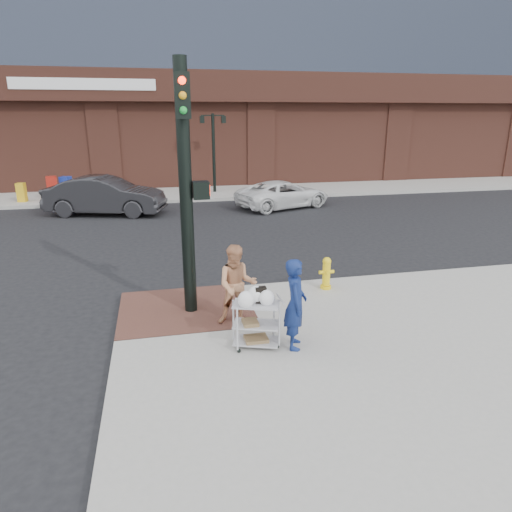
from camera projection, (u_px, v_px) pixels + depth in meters
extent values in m
plane|color=black|center=(220.00, 331.00, 9.10)|extent=(220.00, 220.00, 0.00)
cube|color=gray|center=(307.00, 160.00, 41.46)|extent=(65.00, 36.00, 0.15)
cube|color=#532D27|center=(186.00, 308.00, 9.77)|extent=(2.80, 2.40, 0.01)
cylinder|color=black|center=(214.00, 154.00, 23.78)|extent=(0.16, 0.16, 4.00)
cube|color=black|center=(213.00, 115.00, 23.21)|extent=(1.20, 0.06, 0.06)
cube|color=black|center=(202.00, 120.00, 23.16)|extent=(0.22, 0.22, 0.35)
cube|color=black|center=(223.00, 120.00, 23.38)|extent=(0.22, 0.22, 0.35)
cylinder|color=black|center=(186.00, 193.00, 8.95)|extent=(0.26, 0.26, 5.00)
cube|color=black|center=(201.00, 190.00, 9.00)|extent=(0.32, 0.28, 0.34)
cube|color=#FF260C|center=(209.00, 190.00, 9.03)|extent=(0.02, 0.18, 0.22)
cube|color=black|center=(182.00, 96.00, 8.15)|extent=(0.28, 0.18, 0.80)
imported|color=navy|center=(295.00, 304.00, 7.95)|extent=(0.53, 0.68, 1.64)
imported|color=tan|center=(237.00, 285.00, 8.87)|extent=(0.87, 0.72, 1.61)
imported|color=black|center=(105.00, 196.00, 19.35)|extent=(5.21, 2.96, 1.62)
imported|color=white|center=(283.00, 194.00, 20.86)|extent=(4.85, 3.42, 1.23)
cube|color=#A9A8AE|center=(256.00, 304.00, 7.96)|extent=(0.90, 0.68, 0.03)
cube|color=#A9A8AE|center=(256.00, 324.00, 8.07)|extent=(0.90, 0.68, 0.03)
cube|color=#A9A8AE|center=(256.00, 341.00, 8.17)|extent=(0.90, 0.68, 0.03)
cube|color=black|center=(261.00, 295.00, 7.97)|extent=(0.20, 0.12, 0.29)
cube|color=brown|center=(250.00, 323.00, 8.04)|extent=(0.27, 0.30, 0.07)
cube|color=brown|center=(256.00, 339.00, 8.16)|extent=(0.41, 0.32, 0.06)
cylinder|color=yellow|center=(326.00, 287.00, 10.89)|extent=(0.26, 0.26, 0.07)
cylinder|color=yellow|center=(326.00, 274.00, 10.79)|extent=(0.18, 0.18, 0.57)
sphere|color=yellow|center=(327.00, 261.00, 10.70)|extent=(0.20, 0.20, 0.20)
cylinder|color=yellow|center=(326.00, 272.00, 10.78)|extent=(0.37, 0.08, 0.08)
cube|color=#A01B12|center=(52.00, 188.00, 21.88)|extent=(0.55, 0.51, 1.14)
cube|color=gold|center=(22.00, 192.00, 21.48)|extent=(0.42, 0.39, 0.88)
cube|color=navy|center=(66.00, 188.00, 22.12)|extent=(0.57, 0.55, 1.09)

